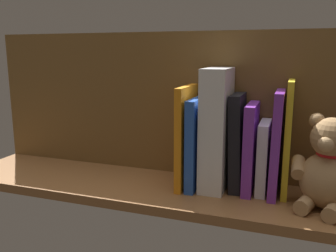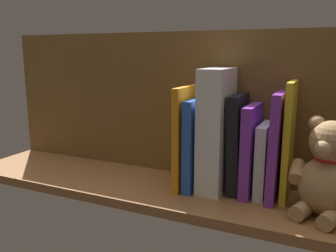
% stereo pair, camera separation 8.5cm
% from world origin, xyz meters
% --- Properties ---
extents(ground_plane, '(1.11, 0.26, 0.02)m').
position_xyz_m(ground_plane, '(0.00, 0.00, -0.01)').
color(ground_plane, brown).
extents(shelf_back_panel, '(1.11, 0.02, 0.37)m').
position_xyz_m(shelf_back_panel, '(0.00, -0.11, 0.19)').
color(shelf_back_panel, brown).
rests_on(shelf_back_panel, ground_plane).
extents(teddy_bear, '(0.15, 0.15, 0.20)m').
position_xyz_m(teddy_bear, '(-0.35, 0.02, 0.09)').
color(teddy_bear, tan).
rests_on(teddy_bear, ground_plane).
extents(book_2, '(0.01, 0.11, 0.26)m').
position_xyz_m(book_2, '(-0.27, -0.04, 0.13)').
color(book_2, yellow).
rests_on(book_2, ground_plane).
extents(book_3, '(0.02, 0.13, 0.24)m').
position_xyz_m(book_3, '(-0.25, -0.03, 0.12)').
color(book_3, purple).
rests_on(book_3, ground_plane).
extents(book_4, '(0.02, 0.11, 0.17)m').
position_xyz_m(book_4, '(-0.22, -0.04, 0.08)').
color(book_4, silver).
rests_on(book_4, ground_plane).
extents(book_5, '(0.02, 0.12, 0.21)m').
position_xyz_m(book_5, '(-0.19, -0.03, 0.10)').
color(book_5, purple).
rests_on(book_5, ground_plane).
extents(book_6, '(0.03, 0.11, 0.23)m').
position_xyz_m(book_6, '(-0.16, -0.04, 0.11)').
color(book_6, black).
rests_on(book_6, ground_plane).
extents(dictionary_thick_white, '(0.06, 0.13, 0.29)m').
position_xyz_m(dictionary_thick_white, '(-0.11, -0.03, 0.14)').
color(dictionary_thick_white, white).
rests_on(dictionary_thick_white, ground_plane).
extents(book_7, '(0.02, 0.14, 0.22)m').
position_xyz_m(book_7, '(-0.06, -0.02, 0.11)').
color(book_7, blue).
rests_on(book_7, ground_plane).
extents(book_8, '(0.02, 0.14, 0.24)m').
position_xyz_m(book_8, '(-0.04, -0.02, 0.12)').
color(book_8, orange).
rests_on(book_8, ground_plane).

